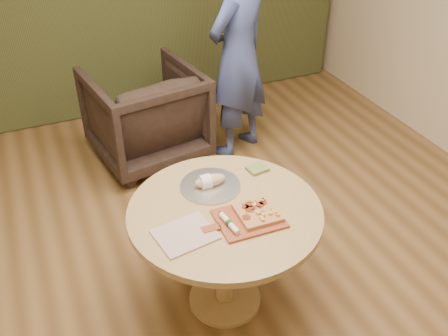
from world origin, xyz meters
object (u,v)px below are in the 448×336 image
pedestal_table (225,228)px  armchair (145,110)px  pizza_paddle (247,219)px  bread_roll (209,181)px  cutlery_roll (229,223)px  flatbread_pizza (258,212)px  serving_tray (210,186)px  person_standing (238,55)px

pedestal_table → armchair: size_ratio=1.19×
pizza_paddle → bread_roll: 0.37m
cutlery_roll → armchair: size_ratio=0.22×
pizza_paddle → flatbread_pizza: (0.07, 0.01, 0.02)m
serving_tray → person_standing: 1.63m
armchair → flatbread_pizza: bearing=84.2°
pizza_paddle → flatbread_pizza: 0.07m
armchair → person_standing: person_standing is taller
bread_roll → pizza_paddle: bearing=-77.7°
pedestal_table → bread_roll: size_ratio=5.66×
bread_roll → armchair: size_ratio=0.21×
pizza_paddle → serving_tray: bearing=102.7°
flatbread_pizza → armchair: bearing=92.9°
serving_tray → bread_roll: 0.04m
cutlery_roll → bread_roll: 0.38m
flatbread_pizza → cutlery_roll: (-0.18, -0.02, 0.00)m
cutlery_roll → flatbread_pizza: bearing=-0.0°
pedestal_table → bread_roll: bearing=91.4°
serving_tray → armchair: (0.04, 1.62, -0.30)m
bread_roll → person_standing: person_standing is taller
pizza_paddle → bread_roll: (-0.08, 0.36, 0.04)m
bread_roll → pedestal_table: bearing=-88.6°
pizza_paddle → armchair: (-0.03, 1.98, -0.30)m
cutlery_roll → person_standing: (0.87, 1.78, 0.14)m
bread_roll → person_standing: (0.83, 1.40, 0.13)m
pizza_paddle → armchair: 2.00m
flatbread_pizza → cutlery_roll: flatbread_pizza is taller
pizza_paddle → flatbread_pizza: size_ratio=1.99×
pedestal_table → bread_roll: bread_roll is taller
pedestal_table → pizza_paddle: (0.07, -0.14, 0.15)m
serving_tray → person_standing: size_ratio=0.19×
pizza_paddle → person_standing: bearing=68.5°
cutlery_roll → bread_roll: bread_roll is taller
cutlery_roll → person_standing: size_ratio=0.11×
pedestal_table → cutlery_roll: size_ratio=5.49×
pizza_paddle → flatbread_pizza: bearing=8.1°
armchair → pizza_paddle: bearing=82.3°
pedestal_table → bread_roll: (-0.01, 0.23, 0.18)m
pizza_paddle → person_standing: 1.92m
bread_roll → armchair: armchair is taller
cutlery_roll → armchair: bearing=80.8°
cutlery_roll → armchair: 2.02m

